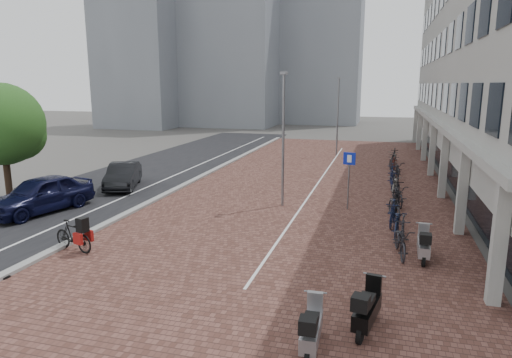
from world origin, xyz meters
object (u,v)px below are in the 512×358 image
object	(u,v)px
scooter_front	(424,244)
scooter_back	(312,327)
car_navy	(40,194)
hero_bike	(73,235)
car_dark	(123,176)
scooter_mid	(367,307)
parking_sign	(349,171)

from	to	relation	value
scooter_front	scooter_back	xyz separation A→B (m)	(-2.76, -6.20, -0.00)
car_navy	hero_bike	world-z (taller)	car_navy
car_dark	scooter_mid	distance (m)	18.25
car_dark	scooter_back	world-z (taller)	car_dark
scooter_front	scooter_back	world-z (taller)	same
hero_bike	scooter_mid	distance (m)	10.46
hero_bike	scooter_back	distance (m)	9.76
scooter_mid	car_navy	bearing A→B (deg)	167.18
hero_bike	scooter_back	xyz separation A→B (m)	(8.99, -3.81, -0.00)
car_dark	hero_bike	world-z (taller)	car_dark
car_dark	scooter_mid	world-z (taller)	car_dark
hero_bike	parking_sign	size ratio (longest dim) A/B	0.71
hero_bike	scooter_back	size ratio (longest dim) A/B	1.14
scooter_back	car_dark	bearing A→B (deg)	132.42
car_navy	scooter_front	world-z (taller)	car_navy
car_navy	scooter_mid	xyz separation A→B (m)	(14.75, -6.44, -0.23)
scooter_front	scooter_back	bearing A→B (deg)	-111.99
car_navy	car_dark	size ratio (longest dim) A/B	1.16
scooter_mid	scooter_back	bearing A→B (deg)	-123.06
car_navy	scooter_mid	bearing A→B (deg)	-9.71
car_dark	parking_sign	xyz separation A→B (m)	(12.57, -1.22, 1.15)
car_dark	scooter_front	world-z (taller)	car_dark
car_dark	hero_bike	xyz separation A→B (m)	(3.75, -9.25, -0.12)
hero_bike	car_dark	bearing A→B (deg)	37.33
scooter_front	parking_sign	xyz separation A→B (m)	(-2.92, 5.63, 1.27)
hero_bike	parking_sign	xyz separation A→B (m)	(8.83, 8.03, 1.27)
car_dark	hero_bike	distance (m)	9.98
car_dark	scooter_mid	size ratio (longest dim) A/B	2.41
scooter_front	scooter_back	size ratio (longest dim) A/B	1.00
car_navy	car_dark	world-z (taller)	car_navy
car_dark	scooter_back	size ratio (longest dim) A/B	2.54
car_dark	scooter_mid	bearing A→B (deg)	-62.17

